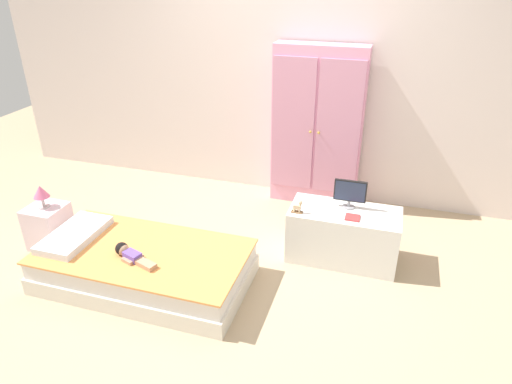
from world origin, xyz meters
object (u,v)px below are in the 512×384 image
object	(u,v)px
wardrobe	(317,128)
tv_monitor	(350,192)
bed	(145,266)
tv_stand	(343,235)
book_red	(352,218)
doll	(128,253)
table_lamp	(41,193)
rocking_horse_toy	(298,207)
nightstand	(49,226)

from	to	relation	value
wardrobe	tv_monitor	bearing A→B (deg)	-63.70
bed	tv_stand	distance (m)	1.62
tv_monitor	book_red	xyz separation A→B (m)	(0.05, -0.17, -0.13)
wardrobe	tv_stand	size ratio (longest dim) A/B	1.79
bed	book_red	size ratio (longest dim) A/B	14.12
doll	table_lamp	xyz separation A→B (m)	(-1.00, 0.32, 0.19)
book_red	rocking_horse_toy	bearing A→B (deg)	-174.38
rocking_horse_toy	book_red	distance (m)	0.43
bed	doll	distance (m)	0.22
tv_monitor	rocking_horse_toy	bearing A→B (deg)	-151.00
bed	nightstand	xyz separation A→B (m)	(-1.05, 0.22, 0.05)
rocking_horse_toy	tv_stand	bearing A→B (deg)	20.80
bed	tv_monitor	size ratio (longest dim) A/B	6.17
table_lamp	tv_stand	xyz separation A→B (m)	(2.47, 0.56, -0.29)
doll	rocking_horse_toy	size ratio (longest dim) A/B	3.48
nightstand	tv_stand	bearing A→B (deg)	12.68
tv_stand	book_red	bearing A→B (deg)	-55.08
bed	doll	xyz separation A→B (m)	(-0.05, -0.11, 0.18)
wardrobe	doll	bearing A→B (deg)	-119.27
bed	rocking_horse_toy	distance (m)	1.28
doll	book_red	xyz separation A→B (m)	(1.54, 0.79, 0.13)
table_lamp	rocking_horse_toy	bearing A→B (deg)	11.22
doll	nightstand	world-z (taller)	doll
table_lamp	tv_monitor	size ratio (longest dim) A/B	0.78
table_lamp	wardrobe	xyz separation A→B (m)	(2.04, 1.53, 0.27)
wardrobe	rocking_horse_toy	xyz separation A→B (m)	(0.07, -1.11, -0.29)
nightstand	table_lamp	size ratio (longest dim) A/B	1.90
tv_stand	wardrobe	bearing A→B (deg)	113.82
table_lamp	tv_monitor	distance (m)	2.57
rocking_horse_toy	table_lamp	bearing A→B (deg)	-168.78
doll	rocking_horse_toy	distance (m)	1.35
table_lamp	rocking_horse_toy	world-z (taller)	table_lamp
nightstand	table_lamp	xyz separation A→B (m)	(0.00, 0.00, 0.33)
wardrobe	tv_monitor	size ratio (longest dim) A/B	6.12
tv_stand	bed	bearing A→B (deg)	-151.48
nightstand	tv_stand	xyz separation A→B (m)	(2.47, 0.56, 0.04)
table_lamp	book_red	xyz separation A→B (m)	(2.54, 0.46, -0.06)
wardrobe	tv_stand	bearing A→B (deg)	-66.18
doll	book_red	world-z (taller)	book_red
doll	book_red	distance (m)	1.73
wardrobe	book_red	bearing A→B (deg)	-65.09
nightstand	tv_monitor	bearing A→B (deg)	14.17
bed	tv_stand	xyz separation A→B (m)	(1.42, 0.77, 0.08)
nightstand	tv_monitor	distance (m)	2.60
tv_stand	tv_monitor	distance (m)	0.37
nightstand	wardrobe	size ratio (longest dim) A/B	0.24
table_lamp	book_red	distance (m)	2.58
bed	tv_monitor	distance (m)	1.72
doll	wardrobe	bearing A→B (deg)	60.73
wardrobe	tv_monitor	xyz separation A→B (m)	(0.45, -0.90, -0.20)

